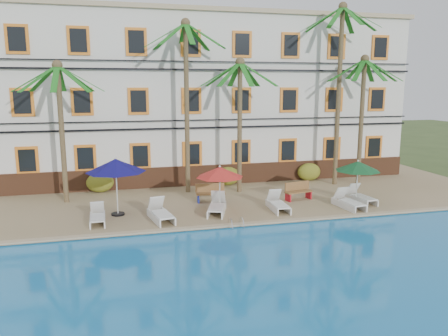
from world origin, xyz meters
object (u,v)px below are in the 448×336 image
object	(u,v)px
lounger_d	(278,204)
bench_left	(211,193)
palm_a	(60,112)
palm_e	(362,102)
lounger_a	(97,217)
lounger_b	(161,213)
umbrella_blue	(116,166)
bench_right	(298,191)
umbrella_green	(358,166)
umbrella_red	(220,172)
pool_ladder	(236,226)
lounger_e	(348,202)
palm_d	(340,74)
palm_c	(240,106)
lounger_c	(217,206)
palm_b	(186,85)
lounger_f	(360,197)

from	to	relation	value
lounger_d	bench_left	bearing A→B (deg)	140.72
palm_a	lounger_d	size ratio (longest dim) A/B	3.62
palm_e	lounger_a	bearing A→B (deg)	-164.38
lounger_b	umbrella_blue	bearing A→B (deg)	145.24
bench_right	umbrella_green	bearing A→B (deg)	-29.21
palm_a	palm_e	world-z (taller)	palm_e
umbrella_red	pool_ladder	world-z (taller)	umbrella_red
lounger_b	umbrella_red	bearing A→B (deg)	12.09
palm_e	lounger_e	size ratio (longest dim) A/B	3.76
pool_ladder	umbrella_red	bearing A→B (deg)	94.88
bench_right	palm_d	bearing A→B (deg)	38.28
umbrella_blue	lounger_b	world-z (taller)	umbrella_blue
palm_d	bench_left	world-z (taller)	palm_d
palm_a	bench_left	xyz separation A→B (m)	(7.18, -1.68, -4.13)
palm_e	bench_left	xyz separation A→B (m)	(-9.59, -1.97, -4.45)
palm_c	bench_right	bearing A→B (deg)	-43.62
lounger_b	bench_left	xyz separation A→B (m)	(2.82, 2.56, 0.15)
palm_a	umbrella_red	size ratio (longest dim) A/B	3.16
palm_a	pool_ladder	distance (m)	10.48
palm_e	palm_d	bearing A→B (deg)	171.98
lounger_c	pool_ladder	world-z (taller)	lounger_c
palm_c	bench_left	xyz separation A→B (m)	(-2.00, -1.66, -4.28)
palm_d	lounger_c	bearing A→B (deg)	-152.97
bench_right	pool_ladder	bearing A→B (deg)	-141.18
lounger_b	palm_b	bearing A→B (deg)	67.47
lounger_c	umbrella_red	bearing A→B (deg)	32.61
umbrella_red	pool_ladder	bearing A→B (deg)	-85.12
palm_d	umbrella_red	bearing A→B (deg)	-153.08
lounger_e	bench_left	bearing A→B (deg)	156.28
lounger_b	lounger_d	bearing A→B (deg)	2.85
palm_a	umbrella_blue	world-z (taller)	palm_a
palm_c	lounger_c	bearing A→B (deg)	-119.95
palm_d	lounger_c	world-z (taller)	palm_d
bench_left	bench_right	distance (m)	4.55
palm_d	lounger_c	xyz separation A→B (m)	(-8.28, -4.23, -6.23)
lounger_f	palm_b	bearing A→B (deg)	152.00
palm_d	umbrella_blue	xyz separation A→B (m)	(-12.79, -3.46, -4.23)
lounger_a	lounger_c	distance (m)	5.38
bench_left	bench_right	xyz separation A→B (m)	(4.49, -0.71, 0.00)
umbrella_red	lounger_c	world-z (taller)	umbrella_red
palm_e	lounger_b	distance (m)	13.99
palm_c	umbrella_blue	xyz separation A→B (m)	(-6.65, -2.96, -2.45)
pool_ladder	palm_a	bearing A→B (deg)	141.66
palm_e	lounger_d	xyz separation A→B (m)	(-6.80, -4.25, -4.62)
umbrella_blue	lounger_c	world-z (taller)	umbrella_blue
palm_a	palm_b	world-z (taller)	palm_b
umbrella_red	lounger_c	xyz separation A→B (m)	(-0.16, -0.10, -1.60)
lounger_b	bench_right	bearing A→B (deg)	14.22
palm_e	bench_right	xyz separation A→B (m)	(-5.10, -2.68, -4.45)
umbrella_red	lounger_b	bearing A→B (deg)	-167.91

